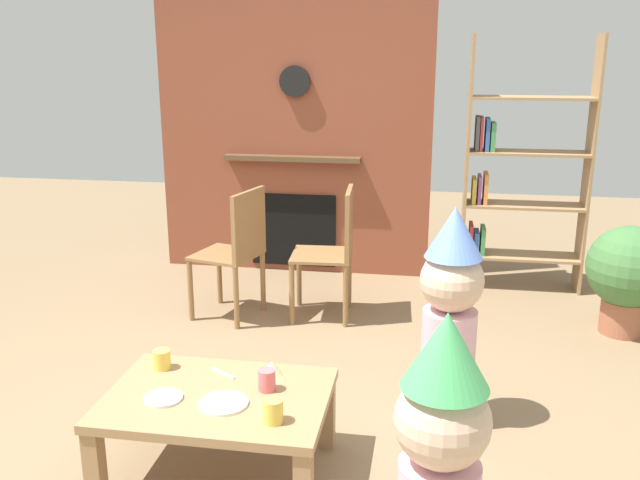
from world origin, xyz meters
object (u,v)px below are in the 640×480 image
at_px(paper_cup_near_left, 162,359).
at_px(paper_plate_rear, 164,398).
at_px(dining_chair_middle, 335,246).
at_px(child_with_cone_hat, 440,466).
at_px(paper_cup_center, 273,411).
at_px(birthday_cake_slice, 272,368).
at_px(paper_cup_near_right, 267,380).
at_px(coffee_table, 218,407).
at_px(bookshelf, 515,175).
at_px(dining_chair_left, 238,246).
at_px(child_in_pink, 450,312).
at_px(paper_plate_front, 224,403).
at_px(potted_plant_tall, 628,272).

relative_size(paper_cup_near_left, paper_plate_rear, 0.56).
bearing_deg(dining_chair_middle, child_with_cone_hat, 101.81).
distance_m(paper_cup_center, birthday_cake_slice, 0.40).
bearing_deg(paper_plate_rear, paper_cup_near_right, 20.08).
distance_m(coffee_table, dining_chair_middle, 1.92).
relative_size(coffee_table, paper_cup_near_left, 10.59).
height_order(bookshelf, birthday_cake_slice, bookshelf).
xyz_separation_m(bookshelf, paper_plate_rear, (-1.68, -2.81, -0.49)).
bearing_deg(dining_chair_left, child_in_pink, 155.29).
bearing_deg(bookshelf, paper_plate_front, -116.79).
distance_m(paper_plate_rear, birthday_cake_slice, 0.49).
height_order(child_with_cone_hat, dining_chair_middle, child_with_cone_hat).
relative_size(bookshelf, paper_plate_rear, 11.79).
bearing_deg(paper_cup_center, paper_plate_front, 157.00).
height_order(paper_cup_near_right, paper_cup_center, paper_cup_center).
bearing_deg(birthday_cake_slice, coffee_table, -131.33).
distance_m(bookshelf, paper_cup_near_left, 3.15).
xyz_separation_m(paper_plate_front, paper_plate_rear, (-0.26, 0.00, 0.00)).
bearing_deg(bookshelf, coffee_table, -118.30).
height_order(coffee_table, paper_cup_near_left, paper_cup_near_left).
bearing_deg(child_with_cone_hat, paper_cup_near_right, -9.88).
xyz_separation_m(coffee_table, potted_plant_tall, (2.13, 1.92, 0.09)).
bearing_deg(birthday_cake_slice, paper_cup_near_left, -177.86).
relative_size(paper_cup_near_left, child_in_pink, 0.08).
height_order(coffee_table, paper_cup_center, paper_cup_center).
relative_size(coffee_table, paper_cup_center, 9.79).
bearing_deg(child_in_pink, paper_plate_rear, -1.95).
bearing_deg(bookshelf, child_with_cone_hat, -99.18).
distance_m(bookshelf, potted_plant_tall, 1.15).
bearing_deg(dining_chair_middle, coffee_table, 79.54).
height_order(paper_cup_near_left, paper_cup_near_right, paper_cup_near_right).
bearing_deg(paper_cup_center, potted_plant_tall, 48.70).
bearing_deg(child_with_cone_hat, coffee_table, 0.00).
bearing_deg(coffee_table, child_in_pink, 32.02).
height_order(paper_cup_center, paper_plate_front, paper_cup_center).
xyz_separation_m(paper_cup_near_left, paper_cup_near_right, (0.52, -0.12, 0.00)).
bearing_deg(child_in_pink, paper_cup_near_left, -14.35).
relative_size(birthday_cake_slice, potted_plant_tall, 0.14).
height_order(paper_cup_near_left, potted_plant_tall, potted_plant_tall).
height_order(birthday_cake_slice, child_in_pink, child_in_pink).
xyz_separation_m(child_with_cone_hat, child_in_pink, (0.05, 1.26, 0.01)).
bearing_deg(paper_cup_center, birthday_cake_slice, 104.05).
bearing_deg(paper_cup_center, paper_plate_rear, 168.55).
height_order(bookshelf, child_with_cone_hat, bookshelf).
bearing_deg(paper_plate_rear, dining_chair_left, 96.38).
distance_m(paper_cup_near_left, dining_chair_middle, 1.79).
relative_size(bookshelf, paper_cup_center, 19.62).
distance_m(coffee_table, potted_plant_tall, 2.87).
distance_m(coffee_table, child_in_pink, 1.18).
xyz_separation_m(paper_cup_near_right, potted_plant_tall, (1.93, 1.84, -0.01)).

